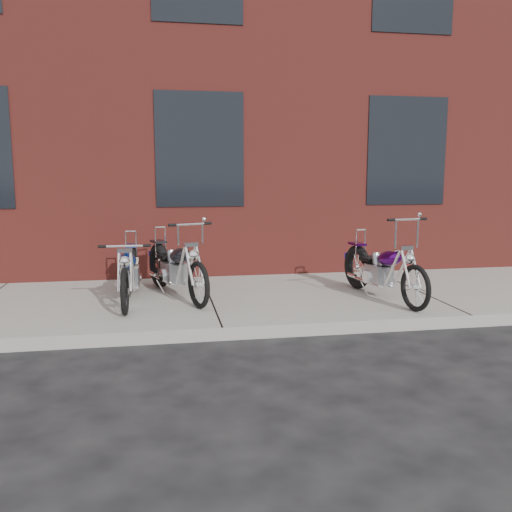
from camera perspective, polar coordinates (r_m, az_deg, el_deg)
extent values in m
plane|color=black|center=(6.06, -3.53, -8.92)|extent=(120.00, 120.00, 0.00)
cube|color=#A5A08F|center=(7.47, -4.85, -4.92)|extent=(22.00, 3.00, 0.15)
cube|color=maroon|center=(13.92, -7.62, 17.60)|extent=(22.00, 10.00, 8.00)
torus|color=black|center=(7.96, 11.09, -1.29)|extent=(0.23, 0.66, 0.64)
torus|color=black|center=(6.82, 17.08, -3.45)|extent=(0.16, 0.58, 0.58)
cube|color=gray|center=(7.48, 13.31, -2.06)|extent=(0.31, 0.39, 0.27)
ellipsoid|color=#440860|center=(7.23, 14.45, -0.39)|extent=(0.31, 0.52, 0.27)
cube|color=black|center=(7.65, 12.42, -0.44)|extent=(0.25, 0.28, 0.05)
cylinder|color=white|center=(6.86, 16.61, -1.36)|extent=(0.08, 0.26, 0.48)
cylinder|color=white|center=(6.88, 16.28, 3.67)|extent=(0.49, 0.11, 0.03)
cylinder|color=white|center=(7.85, 11.43, 1.08)|extent=(0.02, 0.02, 0.43)
cylinder|color=white|center=(7.73, 13.16, -2.60)|extent=(0.17, 0.80, 0.04)
torus|color=black|center=(7.88, -12.95, -1.47)|extent=(0.13, 0.64, 0.64)
torus|color=black|center=(6.52, -13.74, -3.89)|extent=(0.07, 0.58, 0.58)
cube|color=gray|center=(7.32, -13.24, -2.32)|extent=(0.25, 0.36, 0.27)
ellipsoid|color=blue|center=(7.03, -13.45, -0.65)|extent=(0.24, 0.49, 0.27)
cube|color=beige|center=(7.52, -13.16, -0.66)|extent=(0.22, 0.25, 0.05)
cylinder|color=white|center=(6.58, -13.74, -1.70)|extent=(0.04, 0.26, 0.48)
cylinder|color=white|center=(6.65, -13.75, 0.90)|extent=(0.49, 0.03, 0.03)
cylinder|color=white|center=(7.76, -13.07, 0.89)|extent=(0.02, 0.02, 0.43)
cylinder|color=white|center=(7.53, -12.30, -2.88)|extent=(0.06, 0.80, 0.04)
torus|color=black|center=(8.02, -9.81, -1.10)|extent=(0.34, 0.67, 0.67)
torus|color=black|center=(6.69, -5.60, -3.24)|extent=(0.26, 0.59, 0.60)
cube|color=gray|center=(7.47, -8.28, -1.86)|extent=(0.37, 0.44, 0.28)
ellipsoid|color=black|center=(7.19, -7.57, -0.09)|extent=(0.40, 0.56, 0.28)
cube|color=black|center=(7.66, -8.96, -0.20)|extent=(0.30, 0.32, 0.06)
cylinder|color=white|center=(6.75, -6.03, -1.04)|extent=(0.12, 0.27, 0.50)
cylinder|color=white|center=(6.79, -6.48, 3.28)|extent=(0.49, 0.20, 0.03)
cylinder|color=white|center=(7.90, -9.69, 1.33)|extent=(0.03, 0.03, 0.44)
cylinder|color=white|center=(7.72, -8.03, -2.42)|extent=(0.32, 0.80, 0.04)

